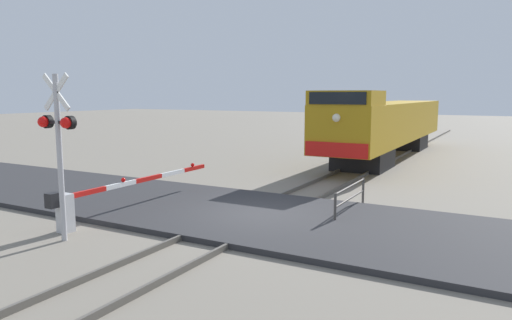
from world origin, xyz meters
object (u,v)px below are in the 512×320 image
(locomotive, at_px, (387,124))
(crossing_signal, at_px, (58,137))
(guard_railing, at_px, (350,195))
(crossing_gate, at_px, (97,198))

(locomotive, height_order, crossing_signal, crossing_signal)
(crossing_signal, xyz_separation_m, guard_railing, (5.68, 6.23, -2.07))
(locomotive, height_order, guard_railing, locomotive)
(locomotive, relative_size, crossing_gate, 2.65)
(crossing_signal, relative_size, crossing_gate, 0.61)
(crossing_gate, bearing_deg, locomotive, 78.05)
(locomotive, distance_m, crossing_gate, 19.19)
(crossing_signal, height_order, crossing_gate, crossing_signal)
(locomotive, distance_m, guard_railing, 14.44)
(locomotive, xyz_separation_m, crossing_signal, (-3.37, -20.42, 0.68))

